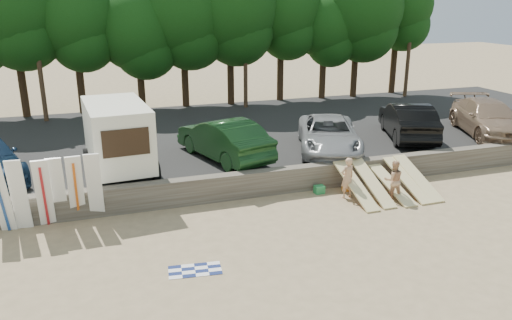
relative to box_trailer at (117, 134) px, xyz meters
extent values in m
plane|color=tan|center=(6.60, -5.47, -2.28)|extent=(120.00, 120.00, 0.00)
cube|color=#6B6356|center=(6.60, -2.47, -1.78)|extent=(44.00, 0.50, 1.00)
cube|color=#282828|center=(6.60, 5.03, -1.93)|extent=(44.00, 14.50, 0.70)
cylinder|color=#382616|center=(-4.57, 12.13, 0.60)|extent=(0.44, 0.44, 4.35)
sphere|color=#134514|center=(-4.57, 12.13, 4.84)|extent=(5.97, 5.97, 5.97)
cylinder|color=#382616|center=(-1.36, 12.13, 0.38)|extent=(0.44, 0.44, 3.92)
sphere|color=#134514|center=(-1.36, 12.13, 4.22)|extent=(5.26, 5.26, 5.26)
cylinder|color=#382616|center=(2.22, 12.13, 0.13)|extent=(0.44, 0.44, 3.41)
sphere|color=#134514|center=(2.22, 12.13, 3.46)|extent=(5.34, 5.34, 5.34)
cylinder|color=#382616|center=(5.01, 12.13, 0.47)|extent=(0.44, 0.44, 4.10)
sphere|color=#134514|center=(5.01, 12.13, 4.48)|extent=(6.18, 6.18, 6.18)
cylinder|color=#382616|center=(7.99, 11.86, 0.55)|extent=(0.44, 0.44, 4.25)
sphere|color=#134514|center=(7.99, 11.86, 4.71)|extent=(6.23, 6.23, 6.23)
cylinder|color=#382616|center=(11.59, 12.13, 0.47)|extent=(0.44, 0.44, 4.10)
sphere|color=#134514|center=(11.59, 12.13, 4.48)|extent=(5.17, 5.17, 5.17)
cylinder|color=#382616|center=(14.65, 11.84, 0.13)|extent=(0.44, 0.44, 3.41)
sphere|color=#134514|center=(14.65, 11.84, 3.47)|extent=(4.54, 4.54, 4.54)
cylinder|color=#382616|center=(17.04, 11.68, 0.50)|extent=(0.44, 0.44, 4.15)
sphere|color=#134514|center=(17.04, 11.68, 4.55)|extent=(6.14, 6.14, 6.14)
cylinder|color=#382616|center=(20.53, 12.13, 0.57)|extent=(0.44, 0.44, 4.28)
sphere|color=#134514|center=(20.53, 12.13, 4.75)|extent=(4.86, 4.86, 4.86)
cylinder|color=#473321|center=(-3.40, 10.53, 2.92)|extent=(0.26, 0.26, 9.00)
cylinder|color=#473321|center=(8.60, 10.53, 2.92)|extent=(0.26, 0.26, 9.00)
cylinder|color=#473321|center=(20.60, 10.53, 2.92)|extent=(0.26, 0.26, 9.00)
cube|color=silver|center=(0.00, 0.01, 0.02)|extent=(2.54, 4.57, 2.43)
cube|color=black|center=(0.17, -2.21, 0.24)|extent=(1.65, 0.17, 0.99)
cylinder|color=black|center=(-1.04, -1.51, -1.21)|extent=(0.28, 0.74, 0.73)
cylinder|color=black|center=(1.26, -1.33, -1.21)|extent=(0.28, 0.74, 0.73)
cylinder|color=black|center=(-1.26, 1.35, -1.21)|extent=(0.28, 0.74, 0.73)
cylinder|color=black|center=(1.04, 1.52, -1.21)|extent=(0.28, 0.74, 0.73)
imported|color=#143716|center=(4.45, 0.46, -0.69)|extent=(3.35, 5.66, 1.76)
imported|color=#939498|center=(9.26, -0.05, -0.80)|extent=(4.43, 6.17, 1.56)
imported|color=black|center=(14.02, 0.78, -0.68)|extent=(3.77, 5.77, 1.80)
imported|color=#91745C|center=(18.33, 0.06, -0.71)|extent=(4.36, 6.44, 1.73)
cube|color=white|center=(-3.91, -3.08, -1.01)|extent=(0.61, 0.76, 2.54)
cube|color=white|center=(-3.39, -3.02, -1.00)|extent=(0.54, 0.62, 2.56)
cube|color=white|center=(-2.64, -3.05, -1.02)|extent=(0.53, 0.79, 2.51)
cube|color=white|center=(-2.22, -2.84, -1.03)|extent=(0.51, 0.85, 2.49)
cube|color=white|center=(-1.64, -2.91, -1.02)|extent=(0.54, 0.82, 2.51)
cube|color=white|center=(-1.03, -2.95, -1.01)|extent=(0.54, 0.73, 2.53)
cube|color=#D9C789|center=(8.47, -4.02, -1.72)|extent=(0.56, 2.84, 1.11)
cube|color=#D9C789|center=(9.22, -3.96, -1.70)|extent=(0.56, 2.82, 1.16)
cube|color=#D9C789|center=(10.04, -4.02, -1.84)|extent=(0.56, 2.91, 0.87)
cube|color=#D9C789|center=(10.79, -4.03, -1.75)|extent=(0.56, 2.86, 1.04)
cube|color=#D9C789|center=(11.27, -4.03, -1.73)|extent=(0.56, 2.85, 1.08)
imported|color=tan|center=(8.22, -3.79, -1.47)|extent=(0.64, 0.48, 1.62)
imported|color=tan|center=(9.81, -4.51, -1.50)|extent=(0.89, 0.77, 1.56)
cube|color=#248545|center=(7.40, -3.07, -2.12)|extent=(0.39, 0.31, 0.32)
cube|color=orange|center=(8.55, -3.16, -2.17)|extent=(0.35, 0.32, 0.22)
plane|color=white|center=(1.48, -7.34, -2.27)|extent=(1.67, 1.67, 0.00)
camera|label=1|loc=(-0.85, -19.79, 5.09)|focal=35.00mm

